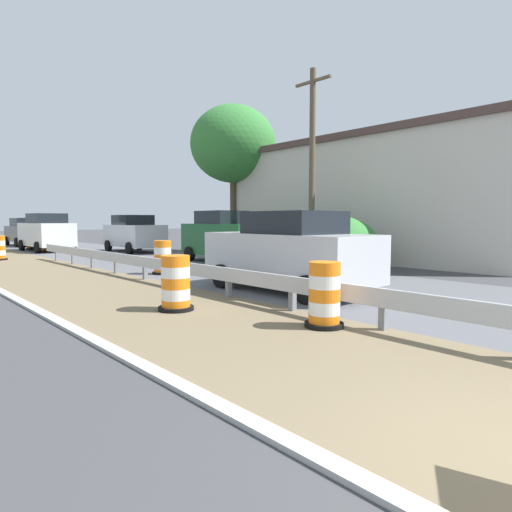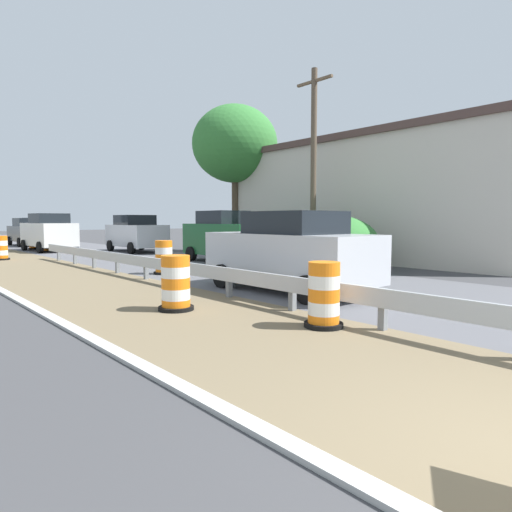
{
  "view_description": "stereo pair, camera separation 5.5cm",
  "coord_description": "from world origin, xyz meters",
  "views": [
    {
      "loc": [
        -3.78,
        -0.51,
        1.83
      ],
      "look_at": [
        2.19,
        6.23,
        1.09
      ],
      "focal_mm": 30.93,
      "sensor_mm": 36.0,
      "label": 1
    },
    {
      "loc": [
        -3.74,
        -0.54,
        1.83
      ],
      "look_at": [
        2.19,
        6.23,
        1.09
      ],
      "focal_mm": 30.93,
      "sensor_mm": 36.0,
      "label": 2
    }
  ],
  "objects": [
    {
      "name": "traffic_barrel_nearest",
      "position": [
        2.02,
        4.27,
        0.51
      ],
      "size": [
        0.67,
        0.67,
        1.12
      ],
      "color": "orange",
      "rests_on": "ground"
    },
    {
      "name": "traffic_barrel_close",
      "position": [
        0.86,
        7.17,
        0.51
      ],
      "size": [
        0.72,
        0.72,
        1.12
      ],
      "color": "orange",
      "rests_on": "ground"
    },
    {
      "name": "traffic_barrel_mid",
      "position": [
        3.68,
        12.65,
        0.52
      ],
      "size": [
        0.71,
        0.71,
        1.13
      ],
      "color": "orange",
      "rests_on": "ground"
    },
    {
      "name": "traffic_barrel_farther",
      "position": [
        3.92,
        29.25,
        0.49
      ],
      "size": [
        0.66,
        0.66,
        1.07
      ],
      "color": "orange",
      "rests_on": "ground"
    },
    {
      "name": "traffic_barrel_farthest",
      "position": [
        3.82,
        26.12,
        0.46
      ],
      "size": [
        0.63,
        0.63,
        1.03
      ],
      "color": "orange",
      "rests_on": "ground"
    },
    {
      "name": "car_lead_near_lane",
      "position": [
        4.14,
        26.89,
        1.1
      ],
      "size": [
        2.22,
        4.5,
        2.2
      ],
      "rotation": [
        0.0,
        0.0,
        1.6
      ],
      "color": "silver",
      "rests_on": "ground"
    },
    {
      "name": "car_trailing_near_lane",
      "position": [
        7.81,
        14.68,
        1.11
      ],
      "size": [
        2.05,
        4.37,
        2.22
      ],
      "rotation": [
        0.0,
        0.0,
        -1.6
      ],
      "color": "#195128",
      "rests_on": "ground"
    },
    {
      "name": "car_lead_far_lane",
      "position": [
        4.68,
        33.52,
        0.98
      ],
      "size": [
        2.03,
        4.26,
        1.95
      ],
      "rotation": [
        0.0,
        0.0,
        1.57
      ],
      "color": "#4C5156",
      "rests_on": "ground"
    },
    {
      "name": "car_mid_far_lane",
      "position": [
        8.04,
        44.82,
        1.01
      ],
      "size": [
        2.19,
        4.68,
        2.02
      ],
      "rotation": [
        0.0,
        0.0,
        -1.61
      ],
      "color": "silver",
      "rests_on": "ground"
    },
    {
      "name": "car_trailing_far_lane",
      "position": [
        4.31,
        7.33,
        1.03
      ],
      "size": [
        2.2,
        4.72,
        2.04
      ],
      "rotation": [
        0.0,
        0.0,
        1.56
      ],
      "color": "silver",
      "rests_on": "ground"
    },
    {
      "name": "car_distant_a",
      "position": [
        7.76,
        23.04,
        1.05
      ],
      "size": [
        2.22,
        4.38,
        2.1
      ],
      "rotation": [
        0.0,
        0.0,
        -1.59
      ],
      "color": "silver",
      "rests_on": "ground"
    },
    {
      "name": "roadside_shop_near",
      "position": [
        15.06,
        11.61,
        2.79
      ],
      "size": [
        7.08,
        15.02,
        5.56
      ],
      "color": "beige",
      "rests_on": "ground"
    },
    {
      "name": "utility_pole_near",
      "position": [
        9.91,
        11.5,
        4.08
      ],
      "size": [
        0.24,
        1.8,
        7.84
      ],
      "color": "brown",
      "rests_on": "ground"
    },
    {
      "name": "bush_roadside",
      "position": [
        8.95,
        9.83,
        1.01
      ],
      "size": [
        3.54,
        3.54,
        2.03
      ],
      "primitive_type": "ellipsoid",
      "color": "#337533",
      "rests_on": "ground"
    },
    {
      "name": "tree_roadside",
      "position": [
        11.57,
        18.69,
        5.95
      ],
      "size": [
        4.67,
        4.67,
        8.07
      ],
      "color": "#4C3D2D",
      "rests_on": "ground"
    }
  ]
}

